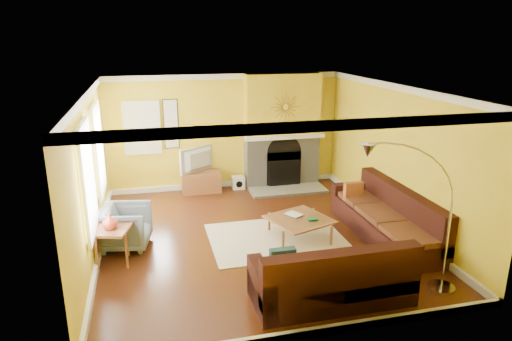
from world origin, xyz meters
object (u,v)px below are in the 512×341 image
object	(u,v)px
armchair	(126,227)
coffee_table	(299,228)
sectional_sofa	(331,228)
arc_lamp	(411,222)
side_table	(112,246)
media_console	(201,182)

from	to	relation	value
armchair	coffee_table	bearing A→B (deg)	-86.62
sectional_sofa	arc_lamp	distance (m)	1.71
coffee_table	armchair	xyz separation A→B (m)	(-3.04, 0.39, 0.18)
armchair	side_table	size ratio (longest dim) A/B	1.33
sectional_sofa	side_table	world-z (taller)	sectional_sofa
armchair	arc_lamp	bearing A→B (deg)	-112.76
sectional_sofa	coffee_table	bearing A→B (deg)	115.83
sectional_sofa	arc_lamp	bearing A→B (deg)	-71.48
media_console	armchair	bearing A→B (deg)	-122.81
coffee_table	side_table	distance (m)	3.25
coffee_table	armchair	world-z (taller)	armchair
side_table	arc_lamp	world-z (taller)	arc_lamp
sectional_sofa	coffee_table	xyz separation A→B (m)	(-0.33, 0.68, -0.26)
media_console	side_table	size ratio (longest dim) A/B	1.47
armchair	arc_lamp	distance (m)	4.70
media_console	sectional_sofa	bearing A→B (deg)	-64.18
sectional_sofa	coffee_table	world-z (taller)	sectional_sofa
sectional_sofa	armchair	world-z (taller)	sectional_sofa
arc_lamp	side_table	bearing A→B (deg)	154.14
coffee_table	media_console	xyz separation A→B (m)	(-1.41, 2.92, 0.05)
arc_lamp	media_console	bearing A→B (deg)	113.76
media_console	side_table	bearing A→B (deg)	-120.35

